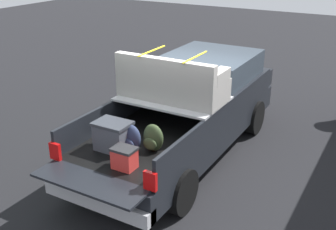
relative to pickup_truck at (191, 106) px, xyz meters
name	(u,v)px	position (x,y,z in m)	size (l,w,h in m)	color
ground_plane	(182,154)	(-0.35, 0.00, -0.95)	(40.00, 40.00, 0.00)	black
pickup_truck	(191,106)	(0.00, 0.00, 0.00)	(6.05, 2.06, 2.23)	black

